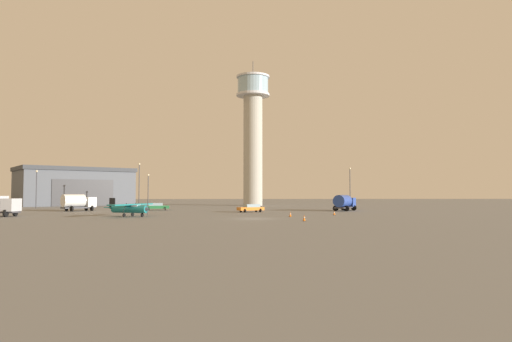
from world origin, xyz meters
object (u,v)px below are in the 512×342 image
Objects in this scene: airplane_teal at (129,208)px; light_post_centre at (148,187)px; truck_fuel_tanker_blue at (344,202)px; light_post_west at (36,185)px; traffic_cone_near_left at (290,214)px; traffic_cone_near_right at (334,213)px; light_post_north at (139,181)px; car_green at (157,206)px; control_tower at (253,129)px; car_orange at (251,208)px; light_post_east at (350,184)px; truck_fuel_tanker_white at (78,202)px.

light_post_centre is (-6.13, 45.36, 3.47)m from airplane_teal.
truck_fuel_tanker_blue is at bearing -32.42° from light_post_centre.
traffic_cone_near_left is (49.74, -36.49, -4.53)m from light_post_west.
airplane_teal reaches higher than traffic_cone_near_right.
airplane_teal is at bearing -79.89° from light_post_north.
car_green is at bearing 145.28° from traffic_cone_near_right.
car_green is 29.63m from light_post_west.
car_green is at bearing -120.51° from control_tower.
control_tower is 53.78m from light_post_west.
traffic_cone_near_right is at bearing -28.98° from light_post_west.
control_tower is 57.98m from traffic_cone_near_right.
airplane_teal is 13.73× the size of traffic_cone_near_right.
light_post_centre is at bearing 121.13° from traffic_cone_near_left.
truck_fuel_tanker_blue reaches higher than car_green.
car_orange is at bearing 138.69° from truck_fuel_tanker_blue.
light_post_west reaches higher than traffic_cone_near_left.
car_orange is 0.59× the size of light_post_west.
airplane_teal is at bearing -134.67° from light_post_east.
airplane_teal is 1.78× the size of car_orange.
traffic_cone_near_right is at bearing 35.06° from traffic_cone_near_left.
light_post_centre is (1.11, 4.77, -1.20)m from light_post_north.
control_tower is at bearing 25.23° from light_post_west.
traffic_cone_near_right is at bearing -63.58° from truck_fuel_tanker_white.
light_post_east is (41.00, 41.46, 4.22)m from airplane_teal.
car_green is (-0.39, 24.10, -0.46)m from airplane_teal.
airplane_teal is at bearing -108.43° from control_tower.
light_post_east is at bearing 72.79° from traffic_cone_near_right.
light_post_west is at bearing -154.77° from control_tower.
light_post_north is (-26.24, -16.43, -14.41)m from control_tower.
car_orange is (31.15, -6.24, -0.93)m from truck_fuel_tanker_white.
control_tower is at bearing -117.24° from car_orange.
light_post_west reaches higher than car_green.
control_tower is at bearing 24.89° from light_post_centre.
light_post_north reaches higher than light_post_west.
control_tower reaches higher than traffic_cone_near_right.
airplane_teal is at bearing 151.13° from truck_fuel_tanker_blue.
control_tower is 6.59× the size of truck_fuel_tanker_white.
light_post_east is at bearing 66.26° from traffic_cone_near_left.
truck_fuel_tanker_white reaches higher than traffic_cone_near_right.
control_tower is 34.15m from light_post_north.
light_post_north reaches higher than light_post_east.
truck_fuel_tanker_white is 58.92m from light_post_east.
traffic_cone_near_left is (28.26, -46.79, -4.33)m from light_post_centre.
airplane_teal reaches higher than car_green.
truck_fuel_tanker_blue is 9.80× the size of traffic_cone_near_left.
light_post_centre reaches higher than car_orange.
control_tower is 8.02× the size of car_green.
light_post_west is at bearing 143.73° from traffic_cone_near_left.
car_orange is at bearing -37.70° from car_green.
light_post_centre is at bearing 89.14° from truck_fuel_tanker_blue.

